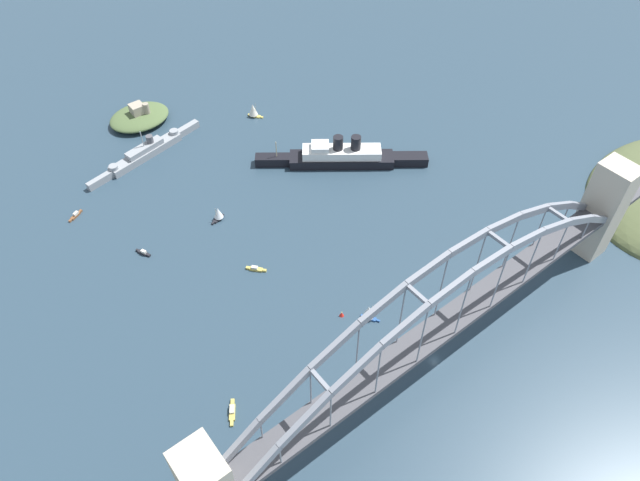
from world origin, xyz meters
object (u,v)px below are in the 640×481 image
(small_boat_6, at_px, (76,215))
(small_boat_1, at_px, (253,110))
(small_boat_5, at_px, (218,213))
(small_boat_4, at_px, (143,253))
(fort_island_mid_harbor, at_px, (139,117))
(ocean_liner, at_px, (342,156))
(harbor_arch_bridge, at_px, (445,322))
(small_boat_2, at_px, (256,269))
(channel_marker_buoy, at_px, (342,314))
(small_boat_0, at_px, (369,312))
(naval_cruiser, at_px, (146,152))
(small_boat_3, at_px, (232,412))

(small_boat_6, bearing_deg, small_boat_1, 8.42)
(small_boat_5, bearing_deg, small_boat_4, 177.65)
(fort_island_mid_harbor, distance_m, small_boat_5, 105.68)
(ocean_liner, relative_size, small_boat_6, 9.20)
(small_boat_1, bearing_deg, fort_island_mid_harbor, 146.72)
(harbor_arch_bridge, relative_size, ocean_liner, 3.27)
(small_boat_2, distance_m, channel_marker_buoy, 48.98)
(harbor_arch_bridge, distance_m, small_boat_1, 201.48)
(harbor_arch_bridge, height_order, ocean_liner, harbor_arch_bridge)
(ocean_liner, bearing_deg, small_boat_5, 176.87)
(fort_island_mid_harbor, xyz_separation_m, small_boat_0, (13.06, -201.50, 0.87))
(small_boat_0, bearing_deg, small_boat_2, 113.65)
(small_boat_2, xyz_separation_m, channel_marker_buoy, (15.49, -46.46, 0.29))
(naval_cruiser, bearing_deg, small_boat_5, -85.56)
(small_boat_4, xyz_separation_m, channel_marker_buoy, (53.49, -89.44, 0.20))
(small_boat_0, distance_m, small_boat_5, 98.03)
(small_boat_2, xyz_separation_m, small_boat_4, (-38.01, 42.97, 0.09))
(small_boat_1, bearing_deg, small_boat_5, -134.71)
(small_boat_3, bearing_deg, ocean_liner, 35.00)
(small_boat_0, xyz_separation_m, small_boat_4, (-62.01, 97.77, -3.66))
(small_boat_3, distance_m, small_boat_5, 110.80)
(small_boat_1, relative_size, channel_marker_buoy, 3.67)
(harbor_arch_bridge, height_order, channel_marker_buoy, harbor_arch_bridge)
(small_boat_3, height_order, small_boat_6, small_boat_6)
(small_boat_3, relative_size, channel_marker_buoy, 3.73)
(naval_cruiser, xyz_separation_m, small_boat_6, (-52.89, -23.25, -2.35))
(naval_cruiser, height_order, channel_marker_buoy, naval_cruiser)
(fort_island_mid_harbor, distance_m, small_boat_3, 211.38)
(small_boat_4, height_order, small_boat_6, small_boat_4)
(channel_marker_buoy, bearing_deg, small_boat_2, 108.43)
(small_boat_4, relative_size, small_boat_6, 0.92)
(harbor_arch_bridge, relative_size, fort_island_mid_harbor, 7.32)
(channel_marker_buoy, bearing_deg, harbor_arch_bridge, -68.77)
(fort_island_mid_harbor, bearing_deg, channel_marker_buoy, -88.65)
(small_boat_0, height_order, channel_marker_buoy, small_boat_0)
(small_boat_2, height_order, small_boat_3, small_boat_2)
(small_boat_0, bearing_deg, naval_cruiser, 98.57)
(fort_island_mid_harbor, relative_size, small_boat_3, 3.62)
(channel_marker_buoy, bearing_deg, small_boat_5, 97.27)
(small_boat_2, xyz_separation_m, small_boat_3, (-48.46, -56.14, -0.03))
(small_boat_2, distance_m, small_boat_3, 74.16)
(fort_island_mid_harbor, relative_size, small_boat_6, 4.11)
(ocean_liner, bearing_deg, naval_cruiser, 138.49)
(small_boat_5, bearing_deg, small_boat_2, -95.95)
(harbor_arch_bridge, relative_size, small_boat_4, 32.63)
(harbor_arch_bridge, height_order, small_boat_5, harbor_arch_bridge)
(ocean_liner, distance_m, small_boat_2, 92.18)
(naval_cruiser, bearing_deg, harbor_arch_bridge, -80.66)
(small_boat_0, bearing_deg, small_boat_1, 74.14)
(small_boat_2, bearing_deg, small_boat_6, 121.20)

